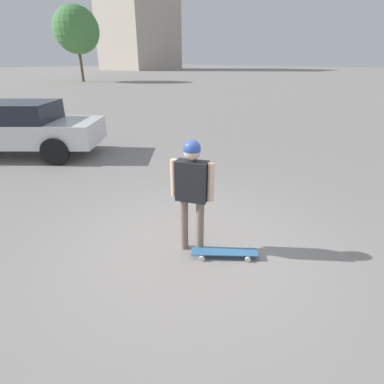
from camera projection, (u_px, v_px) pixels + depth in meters
ground_plane at (192, 249)px, 4.42m from camera, size 220.00×220.00×0.00m
person at (192, 184)px, 4.00m from camera, size 0.35×0.56×1.64m
skateboard at (224, 252)px, 4.22m from camera, size 0.74×0.85×0.09m
car_parked_near at (15, 128)px, 8.43m from camera, size 4.40×4.74×1.49m
building_block_distant at (137, 11)px, 71.61m from camera, size 14.38×15.58×25.81m
tree_distant at (76, 30)px, 34.03m from camera, size 5.11×5.11×8.13m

